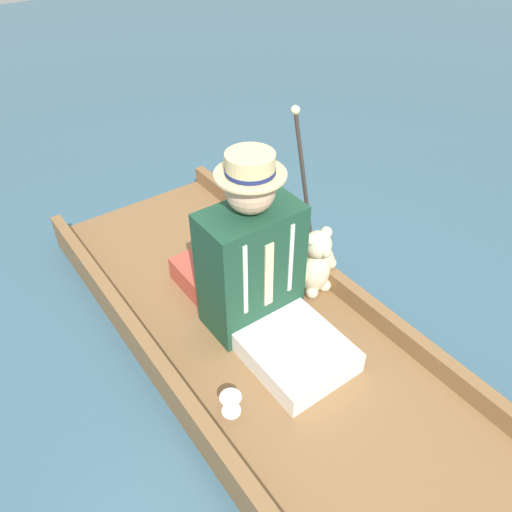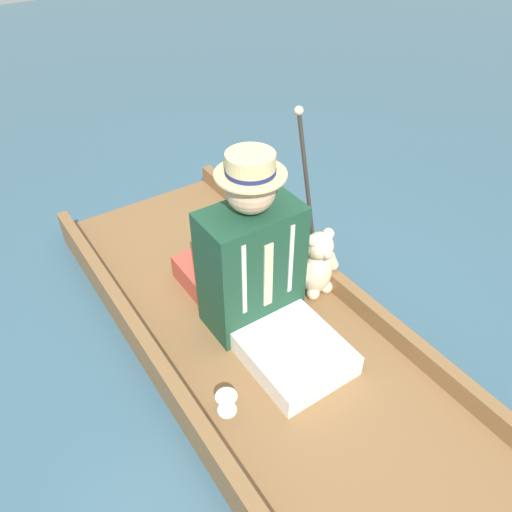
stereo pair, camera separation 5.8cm
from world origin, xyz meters
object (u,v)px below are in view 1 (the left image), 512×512
seated_person (259,273)px  teddy_bear (316,264)px  wine_glass (231,401)px  walking_cane (305,190)px

seated_person → teddy_bear: 0.41m
wine_glass → teddy_bear: bearing=-155.1°
teddy_bear → walking_cane: walking_cane is taller
walking_cane → wine_glass: bearing=32.7°
wine_glass → walking_cane: size_ratio=0.11×
seated_person → wine_glass: seated_person is taller
teddy_bear → walking_cane: bearing=-99.2°
wine_glass → walking_cane: (-0.79, -0.51, 0.46)m
seated_person → teddy_bear: (-0.38, -0.02, -0.15)m
seated_person → teddy_bear: seated_person is taller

